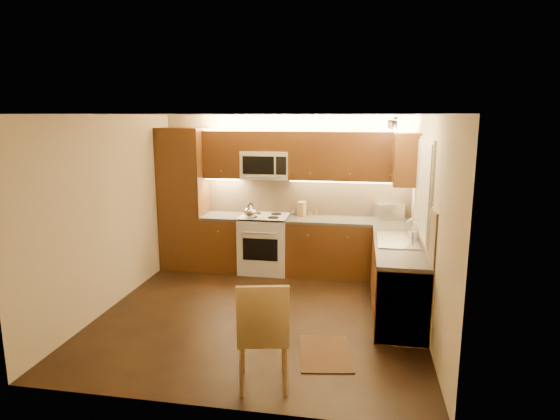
% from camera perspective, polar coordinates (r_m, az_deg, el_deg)
% --- Properties ---
extents(floor, '(4.00, 4.00, 0.01)m').
position_cam_1_polar(floor, '(6.16, -2.31, -12.44)').
color(floor, black).
rests_on(floor, ground).
extents(ceiling, '(4.00, 4.00, 0.01)m').
position_cam_1_polar(ceiling, '(5.64, -2.51, 11.50)').
color(ceiling, beige).
rests_on(ceiling, ground).
extents(wall_back, '(4.00, 0.01, 2.50)m').
position_cam_1_polar(wall_back, '(7.70, 0.75, 2.13)').
color(wall_back, '#C5B490').
rests_on(wall_back, ground).
extents(wall_front, '(4.00, 0.01, 2.50)m').
position_cam_1_polar(wall_front, '(3.91, -8.69, -7.20)').
color(wall_front, '#C5B490').
rests_on(wall_front, ground).
extents(wall_left, '(0.01, 4.00, 2.50)m').
position_cam_1_polar(wall_left, '(6.49, -19.93, -0.30)').
color(wall_left, '#C5B490').
rests_on(wall_left, ground).
extents(wall_right, '(0.01, 4.00, 2.50)m').
position_cam_1_polar(wall_right, '(5.70, 17.66, -1.70)').
color(wall_right, '#C5B490').
rests_on(wall_right, ground).
extents(pantry, '(0.70, 0.60, 2.30)m').
position_cam_1_polar(pantry, '(7.87, -11.56, 1.36)').
color(pantry, '#45240E').
rests_on(pantry, floor).
extents(base_cab_back_left, '(0.62, 0.60, 0.86)m').
position_cam_1_polar(base_cab_back_left, '(7.81, -6.82, -3.98)').
color(base_cab_back_left, '#45240E').
rests_on(base_cab_back_left, floor).
extents(counter_back_left, '(0.62, 0.60, 0.04)m').
position_cam_1_polar(counter_back_left, '(7.70, -6.90, -0.75)').
color(counter_back_left, '#322F2D').
rests_on(counter_back_left, base_cab_back_left).
extents(base_cab_back_right, '(1.92, 0.60, 0.86)m').
position_cam_1_polar(base_cab_back_right, '(7.50, 8.27, -4.67)').
color(base_cab_back_right, '#45240E').
rests_on(base_cab_back_right, floor).
extents(counter_back_right, '(1.92, 0.60, 0.04)m').
position_cam_1_polar(counter_back_right, '(7.39, 8.37, -1.32)').
color(counter_back_right, '#322F2D').
rests_on(counter_back_right, base_cab_back_right).
extents(base_cab_right, '(0.60, 2.00, 0.86)m').
position_cam_1_polar(base_cab_right, '(6.27, 13.99, -8.11)').
color(base_cab_right, '#45240E').
rests_on(base_cab_right, floor).
extents(counter_right, '(0.60, 2.00, 0.04)m').
position_cam_1_polar(counter_right, '(6.14, 14.19, -4.15)').
color(counter_right, '#322F2D').
rests_on(counter_right, base_cab_right).
extents(dishwasher, '(0.58, 0.60, 0.84)m').
position_cam_1_polar(dishwasher, '(5.62, 14.47, -10.47)').
color(dishwasher, silver).
rests_on(dishwasher, floor).
extents(backsplash_back, '(3.30, 0.02, 0.60)m').
position_cam_1_polar(backsplash_back, '(7.65, 3.33, 1.68)').
color(backsplash_back, tan).
rests_on(backsplash_back, wall_back).
extents(backsplash_right, '(0.02, 2.00, 0.60)m').
position_cam_1_polar(backsplash_right, '(6.10, 17.05, -1.32)').
color(backsplash_right, tan).
rests_on(backsplash_right, wall_right).
extents(upper_cab_back_left, '(0.62, 0.35, 0.75)m').
position_cam_1_polar(upper_cab_back_left, '(7.68, -6.81, 6.72)').
color(upper_cab_back_left, '#45240E').
rests_on(upper_cab_back_left, wall_back).
extents(upper_cab_back_right, '(1.92, 0.35, 0.75)m').
position_cam_1_polar(upper_cab_back_right, '(7.36, 8.62, 6.48)').
color(upper_cab_back_right, '#45240E').
rests_on(upper_cab_back_right, wall_back).
extents(upper_cab_bridge, '(0.76, 0.35, 0.31)m').
position_cam_1_polar(upper_cab_bridge, '(7.49, -1.73, 8.37)').
color(upper_cab_bridge, '#45240E').
rests_on(upper_cab_bridge, wall_back).
extents(upper_cab_right_corner, '(0.35, 0.50, 0.75)m').
position_cam_1_polar(upper_cab_right_corner, '(6.96, 15.04, 5.95)').
color(upper_cab_right_corner, '#45240E').
rests_on(upper_cab_right_corner, wall_right).
extents(stove, '(0.76, 0.65, 0.92)m').
position_cam_1_polar(stove, '(7.61, -1.89, -4.07)').
color(stove, silver).
rests_on(stove, floor).
extents(microwave, '(0.76, 0.38, 0.44)m').
position_cam_1_polar(microwave, '(7.51, -1.74, 5.51)').
color(microwave, silver).
rests_on(microwave, wall_back).
extents(window_frame, '(0.03, 1.44, 1.24)m').
position_cam_1_polar(window_frame, '(6.17, 17.05, 2.61)').
color(window_frame, silver).
rests_on(window_frame, wall_right).
extents(window_blinds, '(0.02, 1.36, 1.16)m').
position_cam_1_polar(window_blinds, '(6.17, 16.87, 2.62)').
color(window_blinds, silver).
rests_on(window_blinds, wall_right).
extents(sink, '(0.52, 0.86, 0.15)m').
position_cam_1_polar(sink, '(6.26, 14.13, -2.95)').
color(sink, silver).
rests_on(sink, counter_right).
extents(faucet, '(0.20, 0.04, 0.30)m').
position_cam_1_polar(faucet, '(6.26, 15.81, -2.33)').
color(faucet, silver).
rests_on(faucet, counter_right).
extents(track_light_bar, '(0.04, 1.20, 0.03)m').
position_cam_1_polar(track_light_bar, '(5.92, 13.47, 10.81)').
color(track_light_bar, silver).
rests_on(track_light_bar, ceiling).
extents(kettle, '(0.26, 0.26, 0.24)m').
position_cam_1_polar(kettle, '(7.31, -3.63, -0.05)').
color(kettle, silver).
rests_on(kettle, stove).
extents(toaster_oven, '(0.49, 0.42, 0.25)m').
position_cam_1_polar(toaster_oven, '(7.54, 13.01, -0.11)').
color(toaster_oven, silver).
rests_on(toaster_oven, counter_back_right).
extents(knife_block, '(0.13, 0.18, 0.23)m').
position_cam_1_polar(knife_block, '(7.57, 2.65, 0.15)').
color(knife_block, '#966B44').
rests_on(knife_block, counter_back_right).
extents(spice_jar_a, '(0.05, 0.05, 0.09)m').
position_cam_1_polar(spice_jar_a, '(7.65, 1.67, -0.26)').
color(spice_jar_a, silver).
rests_on(spice_jar_a, counter_back_right).
extents(spice_jar_b, '(0.05, 0.05, 0.10)m').
position_cam_1_polar(spice_jar_b, '(7.64, 4.41, -0.28)').
color(spice_jar_b, brown).
rests_on(spice_jar_b, counter_back_right).
extents(spice_jar_c, '(0.06, 0.06, 0.09)m').
position_cam_1_polar(spice_jar_c, '(7.53, 3.65, -0.49)').
color(spice_jar_c, silver).
rests_on(spice_jar_c, counter_back_right).
extents(spice_jar_d, '(0.06, 0.06, 0.10)m').
position_cam_1_polar(spice_jar_d, '(7.67, 2.24, -0.18)').
color(spice_jar_d, brown).
rests_on(spice_jar_d, counter_back_right).
extents(soap_bottle, '(0.11, 0.11, 0.20)m').
position_cam_1_polar(soap_bottle, '(6.48, 16.13, -2.33)').
color(soap_bottle, silver).
rests_on(soap_bottle, counter_right).
extents(rug, '(0.65, 0.87, 0.01)m').
position_cam_1_polar(rug, '(5.24, 5.48, -16.91)').
color(rug, black).
rests_on(rug, floor).
extents(dining_chair, '(0.55, 0.55, 1.05)m').
position_cam_1_polar(dining_chair, '(4.49, -2.07, -14.55)').
color(dining_chair, '#966B44').
rests_on(dining_chair, floor).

